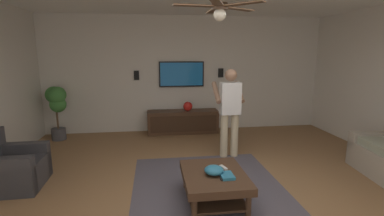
% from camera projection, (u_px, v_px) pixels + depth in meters
% --- Properties ---
extents(ground_plane, '(8.54, 8.54, 0.00)m').
position_uv_depth(ground_plane, '(219.00, 202.00, 3.65)').
color(ground_plane, olive).
extents(wall_back_tv, '(0.10, 7.01, 2.80)m').
position_uv_depth(wall_back_tv, '(186.00, 74.00, 6.88)').
color(wall_back_tv, silver).
rests_on(wall_back_tv, ground).
extents(area_rug, '(2.78, 2.16, 0.01)m').
position_uv_depth(area_rug, '(211.00, 193.00, 3.85)').
color(area_rug, '#514C56').
rests_on(area_rug, ground).
extents(armchair, '(0.82, 0.83, 0.82)m').
position_uv_depth(armchair, '(10.00, 169.00, 4.00)').
color(armchair, '#38383D').
rests_on(armchair, ground).
extents(coffee_table, '(1.00, 0.80, 0.40)m').
position_uv_depth(coffee_table, '(214.00, 180.00, 3.60)').
color(coffee_table, '#422B1C').
rests_on(coffee_table, ground).
extents(media_console, '(0.45, 1.70, 0.55)m').
position_uv_depth(media_console, '(183.00, 122.00, 6.76)').
color(media_console, '#422B1C').
rests_on(media_console, ground).
extents(tv, '(0.05, 1.09, 0.61)m').
position_uv_depth(tv, '(182.00, 74.00, 6.77)').
color(tv, black).
extents(person_standing, '(0.53, 0.53, 1.64)m').
position_uv_depth(person_standing, '(230.00, 108.00, 5.09)').
color(person_standing, '#C6B793').
rests_on(person_standing, ground).
extents(potted_plant_tall, '(0.55, 0.49, 1.19)m').
position_uv_depth(potted_plant_tall, '(57.00, 102.00, 6.14)').
color(potted_plant_tall, '#4C4C51').
rests_on(potted_plant_tall, ground).
extents(bowl, '(0.25, 0.25, 0.11)m').
position_uv_depth(bowl, '(214.00, 170.00, 3.53)').
color(bowl, teal).
rests_on(bowl, coffee_table).
extents(remote_white, '(0.16, 0.09, 0.02)m').
position_uv_depth(remote_white, '(223.00, 167.00, 3.72)').
color(remote_white, white).
rests_on(remote_white, coffee_table).
extents(remote_black, '(0.07, 0.16, 0.02)m').
position_uv_depth(remote_black, '(226.00, 179.00, 3.38)').
color(remote_black, black).
rests_on(remote_black, coffee_table).
extents(remote_grey, '(0.11, 0.15, 0.02)m').
position_uv_depth(remote_grey, '(228.00, 177.00, 3.42)').
color(remote_grey, slate).
rests_on(remote_grey, coffee_table).
extents(book, '(0.22, 0.17, 0.04)m').
position_uv_depth(book, '(227.00, 176.00, 3.46)').
color(book, teal).
rests_on(book, coffee_table).
extents(vase_round, '(0.22, 0.22, 0.22)m').
position_uv_depth(vase_round, '(188.00, 106.00, 6.67)').
color(vase_round, red).
rests_on(vase_round, media_console).
extents(wall_speaker_left, '(0.06, 0.12, 0.22)m').
position_uv_depth(wall_speaker_left, '(221.00, 73.00, 6.91)').
color(wall_speaker_left, black).
extents(wall_speaker_right, '(0.06, 0.12, 0.22)m').
position_uv_depth(wall_speaker_right, '(137.00, 75.00, 6.64)').
color(wall_speaker_right, black).
extents(ceiling_fan, '(1.18, 1.16, 0.46)m').
position_uv_depth(ceiling_fan, '(220.00, 9.00, 3.52)').
color(ceiling_fan, '#4C3828').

